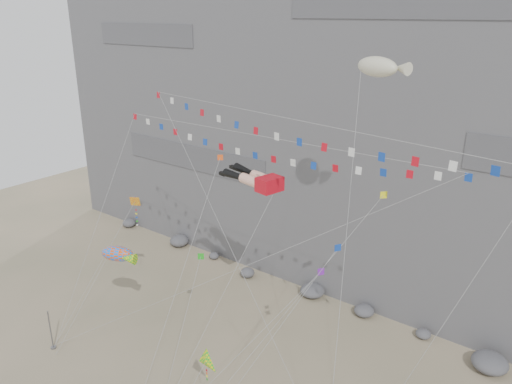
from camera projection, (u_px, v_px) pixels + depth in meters
cliff at (390, 45)px, 55.94m from camera, size 80.00×28.00×50.00m
talus_boulders at (312, 291)px, 53.04m from camera, size 60.00×3.00×1.20m
anchor_pole_left at (51, 330)px, 44.32m from camera, size 0.12×0.12×3.88m
legs_kite at (255, 179)px, 41.88m from camera, size 6.85×17.17×21.50m
flag_banner_upper at (264, 137)px, 38.93m from camera, size 30.79×11.75×27.05m
flag_banner_lower at (288, 119)px, 34.28m from camera, size 32.25×9.08×24.37m
harlequin_kite at (135, 202)px, 45.34m from camera, size 4.36×8.71×14.86m
fish_windsock at (117, 254)px, 44.93m from camera, size 4.18×7.74×10.30m
delta_kite at (206, 362)px, 35.13m from camera, size 2.13×4.82×7.23m
blimp_windsock at (377, 68)px, 34.57m from camera, size 6.66×14.03×28.27m
small_kite_a at (218, 164)px, 41.46m from camera, size 3.37×14.41×22.12m
small_kite_b at (317, 275)px, 34.23m from camera, size 8.02×10.69×17.13m
small_kite_c at (200, 259)px, 40.79m from camera, size 3.91×9.47×13.47m
small_kite_d at (379, 200)px, 35.53m from camera, size 8.22×15.94×23.53m
small_kite_e at (334, 253)px, 31.40m from camera, size 7.20×7.71×17.52m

